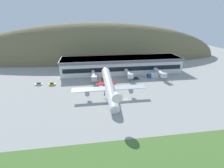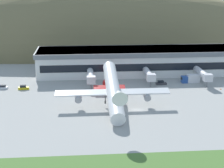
{
  "view_description": "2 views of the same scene",
  "coord_description": "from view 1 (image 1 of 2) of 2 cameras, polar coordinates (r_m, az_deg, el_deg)",
  "views": [
    {
      "loc": [
        -19.14,
        -79.47,
        39.69
      ],
      "look_at": [
        -6.46,
        2.61,
        7.91
      ],
      "focal_mm": 28.0,
      "sensor_mm": 36.0,
      "label": 1
    },
    {
      "loc": [
        -17.98,
        -114.65,
        41.99
      ],
      "look_at": [
        -7.97,
        4.42,
        7.77
      ],
      "focal_mm": 60.0,
      "sensor_mm": 36.0,
      "label": 2
    }
  ],
  "objects": [
    {
      "name": "service_car_2",
      "position": [
        115.28,
        -18.96,
        -0.03
      ],
      "size": [
        4.18,
        2.0,
        1.64
      ],
      "color": "gold",
      "rests_on": "ground_plane"
    },
    {
      "name": "terminal_building",
      "position": [
        135.21,
        3.07,
        6.61
      ],
      "size": [
        91.34,
        21.28,
        11.1
      ],
      "color": "white",
      "rests_on": "ground_plane"
    },
    {
      "name": "hill_backdrop",
      "position": [
        181.59,
        -5.15,
        8.23
      ],
      "size": [
        257.26,
        54.45,
        70.72
      ],
      "primitive_type": "ellipsoid",
      "color": "olive",
      "rests_on": "ground_plane"
    },
    {
      "name": "ground_plane",
      "position": [
        90.87,
        4.29,
        -5.02
      ],
      "size": [
        333.56,
        333.56,
        0.0
      ],
      "primitive_type": "plane",
      "color": "#9E9E99"
    },
    {
      "name": "service_car_0",
      "position": [
        119.85,
        7.8,
        1.74
      ],
      "size": [
        4.3,
        1.74,
        1.64
      ],
      "color": "#333338",
      "rests_on": "ground_plane"
    },
    {
      "name": "jetway_0",
      "position": [
        114.87,
        -5.98,
        2.72
      ],
      "size": [
        3.38,
        16.34,
        5.43
      ],
      "color": "silver",
      "rests_on": "ground_plane"
    },
    {
      "name": "jetway_2",
      "position": [
        125.21,
        15.46,
        3.6
      ],
      "size": [
        3.38,
        16.76,
        5.43
      ],
      "color": "silver",
      "rests_on": "ground_plane"
    },
    {
      "name": "jetway_1",
      "position": [
        119.1,
        5.45,
        3.4
      ],
      "size": [
        3.38,
        14.58,
        5.43
      ],
      "color": "silver",
      "rests_on": "ground_plane"
    },
    {
      "name": "cargo_airplane",
      "position": [
        89.93,
        -0.88,
        -1.09
      ],
      "size": [
        38.18,
        44.83,
        14.63
      ],
      "color": "white"
    },
    {
      "name": "service_car_1",
      "position": [
        118.59,
        -22.85,
        -0.03
      ],
      "size": [
        4.58,
        2.2,
        1.41
      ],
      "color": "silver",
      "rests_on": "ground_plane"
    },
    {
      "name": "fuel_truck",
      "position": [
        125.85,
        13.17,
        2.73
      ],
      "size": [
        7.65,
        2.9,
        3.26
      ],
      "color": "#264C99",
      "rests_on": "ground_plane"
    },
    {
      "name": "traffic_cone_0",
      "position": [
        120.43,
        18.9,
        0.66
      ],
      "size": [
        0.52,
        0.52,
        0.58
      ],
      "color": "orange",
      "rests_on": "ground_plane"
    },
    {
      "name": "traffic_cone_1",
      "position": [
        99.64,
        -7.69,
        -2.56
      ],
      "size": [
        0.52,
        0.52,
        0.58
      ],
      "color": "orange",
      "rests_on": "ground_plane"
    }
  ]
}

